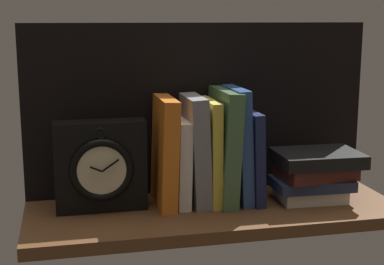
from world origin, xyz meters
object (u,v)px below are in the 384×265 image
(book_yellow_seinlanguage, at_px, (210,151))
(book_blue_modern, at_px, (238,144))
(book_gray_chess, at_px, (196,150))
(book_green_romantic, at_px, (223,146))
(framed_clock, at_px, (101,166))
(book_orange_pandolfini, at_px, (165,152))
(book_white_catcher, at_px, (180,162))
(book_stack_side, at_px, (314,174))
(book_navy_bierce, at_px, (249,155))

(book_yellow_seinlanguage, relative_size, book_blue_modern, 0.90)
(book_gray_chess, distance_m, book_green_romantic, 0.06)
(book_gray_chess, bearing_deg, framed_clock, -178.45)
(book_blue_modern, bearing_deg, book_yellow_seinlanguage, 180.00)
(book_blue_modern, distance_m, framed_clock, 0.29)
(book_orange_pandolfini, xyz_separation_m, book_blue_modern, (0.16, 0.00, 0.01))
(book_orange_pandolfini, distance_m, book_blue_modern, 0.16)
(book_green_romantic, relative_size, framed_clock, 1.30)
(book_yellow_seinlanguage, height_order, book_green_romantic, book_green_romantic)
(book_orange_pandolfini, xyz_separation_m, book_gray_chess, (0.07, 0.00, 0.00))
(book_white_catcher, relative_size, book_blue_modern, 0.74)
(book_white_catcher, height_order, book_stack_side, book_white_catcher)
(book_yellow_seinlanguage, xyz_separation_m, book_stack_side, (0.22, -0.04, -0.05))
(book_orange_pandolfini, xyz_separation_m, book_white_catcher, (0.03, 0.00, -0.02))
(book_gray_chess, distance_m, framed_clock, 0.20)
(book_gray_chess, relative_size, book_yellow_seinlanguage, 1.04)
(book_orange_pandolfini, xyz_separation_m, book_yellow_seinlanguage, (0.10, 0.00, -0.00))
(book_white_catcher, bearing_deg, book_yellow_seinlanguage, 0.00)
(book_gray_chess, distance_m, book_stack_side, 0.26)
(book_navy_bierce, bearing_deg, book_yellow_seinlanguage, 180.00)
(book_white_catcher, height_order, book_gray_chess, book_gray_chess)
(book_orange_pandolfini, relative_size, book_green_romantic, 0.95)
(book_stack_side, bearing_deg, framed_clock, 175.67)
(book_orange_pandolfini, distance_m, book_navy_bierce, 0.19)
(book_orange_pandolfini, bearing_deg, book_navy_bierce, 0.00)
(book_white_catcher, xyz_separation_m, book_stack_side, (0.29, -0.04, -0.03))
(book_green_romantic, bearing_deg, book_blue_modern, 0.00)
(book_orange_pandolfini, bearing_deg, framed_clock, -177.68)
(book_orange_pandolfini, distance_m, book_gray_chess, 0.07)
(book_navy_bierce, distance_m, framed_clock, 0.32)
(book_orange_pandolfini, bearing_deg, book_blue_modern, 0.00)
(book_white_catcher, xyz_separation_m, framed_clock, (-0.17, -0.01, 0.00))
(book_green_romantic, xyz_separation_m, book_stack_side, (0.19, -0.04, -0.06))
(book_yellow_seinlanguage, xyz_separation_m, book_green_romantic, (0.03, 0.00, 0.01))
(book_gray_chess, height_order, book_green_romantic, book_green_romantic)
(book_orange_pandolfini, height_order, book_gray_chess, book_gray_chess)
(book_yellow_seinlanguage, bearing_deg, book_green_romantic, 0.00)
(book_white_catcher, bearing_deg, book_stack_side, -7.87)
(book_yellow_seinlanguage, bearing_deg, framed_clock, -178.65)
(book_orange_pandolfini, distance_m, book_yellow_seinlanguage, 0.10)
(framed_clock, distance_m, book_stack_side, 0.46)
(framed_clock, height_order, book_stack_side, framed_clock)
(book_gray_chess, height_order, book_navy_bierce, book_gray_chess)
(book_gray_chess, xyz_separation_m, book_navy_bierce, (0.12, 0.00, -0.02))
(book_stack_side, bearing_deg, book_green_romantic, 168.39)
(book_gray_chess, height_order, book_blue_modern, book_blue_modern)
(book_white_catcher, xyz_separation_m, book_blue_modern, (0.13, 0.00, 0.03))
(book_navy_bierce, relative_size, framed_clock, 1.06)
(book_blue_modern, distance_m, book_stack_side, 0.18)
(book_white_catcher, xyz_separation_m, book_green_romantic, (0.09, 0.00, 0.03))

